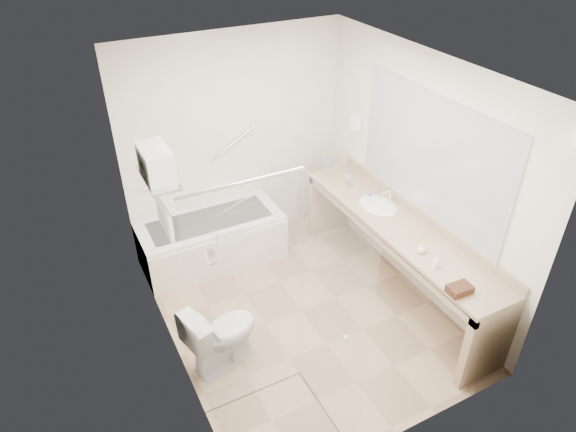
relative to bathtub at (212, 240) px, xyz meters
name	(u,v)px	position (x,y,z in m)	size (l,w,h in m)	color
floor	(301,310)	(0.50, -1.24, -0.28)	(3.20, 3.20, 0.00)	tan
ceiling	(306,72)	(0.50, -1.24, 2.22)	(2.60, 3.20, 0.10)	silver
wall_back	(235,142)	(0.50, 0.36, 0.97)	(2.60, 0.10, 2.50)	silver
wall_front	(418,323)	(0.50, -2.84, 0.97)	(2.60, 0.10, 2.50)	silver
wall_left	(162,249)	(-0.80, -1.24, 0.97)	(0.10, 3.20, 2.50)	silver
wall_right	(417,177)	(1.80, -1.24, 0.97)	(0.10, 3.20, 2.50)	silver
bathtub	(212,240)	(0.00, 0.00, 0.00)	(1.60, 0.73, 0.59)	white
grab_bar_short	(158,185)	(-0.45, 0.32, 0.67)	(0.03, 0.03, 0.40)	silver
grab_bar_long	(233,144)	(0.45, 0.32, 0.97)	(0.03, 0.03, 0.60)	silver
shower_enclosure	(289,311)	(-0.13, -2.16, 0.79)	(0.96, 0.91, 2.11)	silver
towel_shelf	(157,172)	(-0.67, -0.89, 1.48)	(0.24, 0.55, 0.81)	silver
vanity_counter	(397,241)	(1.52, -1.39, 0.36)	(0.55, 2.70, 0.95)	tan
sink	(378,207)	(1.55, -0.99, 0.54)	(0.40, 0.52, 0.14)	white
faucet	(390,195)	(1.70, -0.99, 0.65)	(0.03, 0.03, 0.14)	silver
mirror	(431,156)	(1.79, -1.39, 1.27)	(0.02, 2.00, 1.20)	#A6ABB2
hairdryer_unit	(356,122)	(1.75, -0.19, 1.17)	(0.08, 0.10, 0.18)	white
toilet	(222,334)	(-0.45, -1.48, 0.06)	(0.39, 0.69, 0.68)	white
amenity_basket	(460,289)	(1.34, -2.43, 0.61)	(0.20, 0.14, 0.07)	#402317
soap_bottle_a	(435,265)	(1.39, -2.08, 0.60)	(0.05, 0.11, 0.05)	white
soap_bottle_b	(421,249)	(1.42, -1.85, 0.61)	(0.08, 0.10, 0.08)	white
water_bottle_left	(369,202)	(1.42, -1.00, 0.66)	(0.06, 0.06, 0.18)	silver
water_bottle_mid	(327,167)	(1.43, -0.14, 0.67)	(0.06, 0.06, 0.20)	silver
water_bottle_right	(350,179)	(1.51, -0.50, 0.66)	(0.06, 0.06, 0.18)	silver
drinking_glass_near	(350,183)	(1.50, -0.53, 0.62)	(0.07, 0.07, 0.09)	silver
drinking_glass_far	(348,179)	(1.52, -0.44, 0.63)	(0.08, 0.08, 0.10)	silver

